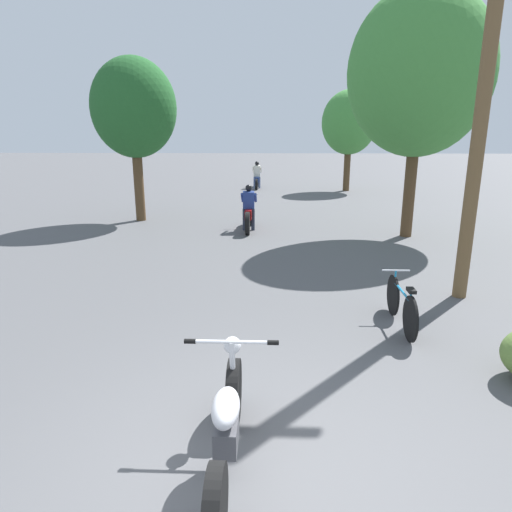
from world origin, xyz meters
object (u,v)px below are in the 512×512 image
Objects in this scene: utility_pole at (486,80)px; roadside_tree_right_near at (420,73)px; bicycle_parked at (401,305)px; motorcycle_rider_far at (257,178)px; roadside_tree_left at (134,109)px; motorcycle_foreground at (227,429)px; roadside_tree_right_far at (349,123)px; motorcycle_rider_lead at (249,213)px.

roadside_tree_right_near is at bearing 85.33° from utility_pole.
motorcycle_rider_far is at bearing 99.12° from bicycle_parked.
roadside_tree_left is at bearing 127.22° from bicycle_parked.
roadside_tree_left is 3.14× the size of bicycle_parked.
roadside_tree_right_near is 11.18m from motorcycle_foreground.
motorcycle_rider_far is (-4.28, 16.24, -3.20)m from utility_pole.
utility_pole is at bearing -94.67° from roadside_tree_right_near.
roadside_tree_right_far is at bearing -11.10° from motorcycle_rider_far.
bicycle_parked is at bearing -136.04° from utility_pole.
roadside_tree_right_near reaches higher than motorcycle_rider_lead.
motorcycle_rider_far reaches higher than motorcycle_foreground.
motorcycle_rider_lead is (-4.56, 0.69, -3.87)m from roadside_tree_right_near.
motorcycle_rider_far is at bearing 112.60° from roadside_tree_right_near.
motorcycle_rider_lead is at bearing 110.98° from bicycle_parked.
bicycle_parked is at bearing -52.78° from roadside_tree_left.
utility_pole reaches higher than roadside_tree_right_far.
roadside_tree_right_near reaches higher than roadside_tree_left.
motorcycle_foreground is at bearing -129.72° from utility_pole.
roadside_tree_right_near is at bearing 66.22° from motorcycle_foreground.
roadside_tree_left is 2.57× the size of motorcycle_rider_lead.
motorcycle_rider_lead is at bearing -20.74° from roadside_tree_left.
motorcycle_foreground is 3.97m from bicycle_parked.
utility_pole is 1.49× the size of roadside_tree_right_far.
motorcycle_foreground is at bearing -70.74° from roadside_tree_left.
motorcycle_rider_far is 1.27× the size of bicycle_parked.
motorcycle_foreground is at bearing -101.57° from roadside_tree_right_far.
roadside_tree_right_near is 3.14× the size of motorcycle_rider_far.
roadside_tree_right_far reaches higher than motorcycle_rider_far.
roadside_tree_right_near is at bearing -67.40° from motorcycle_rider_far.
utility_pole is 4.39× the size of bicycle_parked.
utility_pole reaches higher than motorcycle_rider_lead.
utility_pole is 15.35m from roadside_tree_right_far.
roadside_tree_right_far is at bearing 45.34° from roadside_tree_left.
roadside_tree_right_far is 20.55m from motorcycle_foreground.
motorcycle_rider_lead is 10.56m from motorcycle_rider_far.
roadside_tree_right_far is at bearing 78.43° from motorcycle_foreground.
utility_pole is 1.40× the size of roadside_tree_left.
roadside_tree_right_near is 3.98× the size of bicycle_parked.
roadside_tree_right_far is at bearing 90.77° from roadside_tree_right_near.
roadside_tree_left reaches higher than motorcycle_rider_lead.
roadside_tree_left is 10.31m from motorcycle_rider_far.
motorcycle_foreground is at bearing -88.07° from motorcycle_rider_lead.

